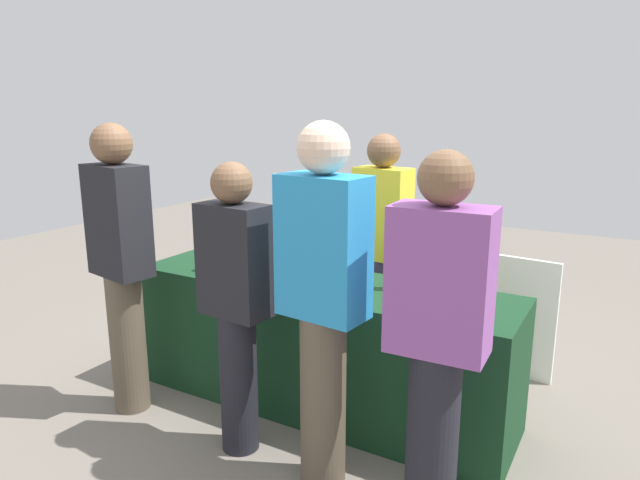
# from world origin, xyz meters

# --- Properties ---
(ground_plane) EXTENTS (12.00, 12.00, 0.00)m
(ground_plane) POSITION_xyz_m (0.00, 0.00, 0.00)
(ground_plane) COLOR slate
(tasting_table) EXTENTS (2.34, 0.64, 0.80)m
(tasting_table) POSITION_xyz_m (0.00, 0.00, 0.40)
(tasting_table) COLOR #14381E
(tasting_table) RESTS_ON ground_plane
(wine_bottle_0) EXTENTS (0.08, 0.08, 0.29)m
(wine_bottle_0) POSITION_xyz_m (-0.77, 0.11, 0.90)
(wine_bottle_0) COLOR black
(wine_bottle_0) RESTS_ON tasting_table
(wine_bottle_1) EXTENTS (0.07, 0.07, 0.30)m
(wine_bottle_1) POSITION_xyz_m (-0.59, 0.13, 0.90)
(wine_bottle_1) COLOR black
(wine_bottle_1) RESTS_ON tasting_table
(wine_bottle_2) EXTENTS (0.07, 0.07, 0.32)m
(wine_bottle_2) POSITION_xyz_m (0.46, 0.08, 0.91)
(wine_bottle_2) COLOR black
(wine_bottle_2) RESTS_ON tasting_table
(wine_bottle_3) EXTENTS (0.08, 0.08, 0.30)m
(wine_bottle_3) POSITION_xyz_m (0.54, 0.12, 0.90)
(wine_bottle_3) COLOR black
(wine_bottle_3) RESTS_ON tasting_table
(wine_glass_0) EXTENTS (0.07, 0.07, 0.14)m
(wine_glass_0) POSITION_xyz_m (-0.72, -0.16, 0.90)
(wine_glass_0) COLOR silver
(wine_glass_0) RESTS_ON tasting_table
(wine_glass_1) EXTENTS (0.07, 0.07, 0.14)m
(wine_glass_1) POSITION_xyz_m (-0.11, -0.12, 0.90)
(wine_glass_1) COLOR silver
(wine_glass_1) RESTS_ON tasting_table
(wine_glass_2) EXTENTS (0.07, 0.07, 0.14)m
(wine_glass_2) POSITION_xyz_m (0.08, -0.10, 0.89)
(wine_glass_2) COLOR silver
(wine_glass_2) RESTS_ON tasting_table
(server_pouring) EXTENTS (0.39, 0.24, 1.64)m
(server_pouring) POSITION_xyz_m (0.12, 0.61, 0.90)
(server_pouring) COLOR #3F3351
(server_pouring) RESTS_ON ground_plane
(guest_0) EXTENTS (0.41, 0.28, 1.72)m
(guest_0) POSITION_xyz_m (-0.98, -0.61, 0.94)
(guest_0) COLOR brown
(guest_0) RESTS_ON ground_plane
(guest_1) EXTENTS (0.38, 0.23, 1.54)m
(guest_1) POSITION_xyz_m (-0.14, -0.61, 0.84)
(guest_1) COLOR black
(guest_1) RESTS_ON ground_plane
(guest_2) EXTENTS (0.42, 0.26, 1.75)m
(guest_2) POSITION_xyz_m (0.38, -0.64, 0.96)
(guest_2) COLOR brown
(guest_2) RESTS_ON ground_plane
(guest_3) EXTENTS (0.41, 0.24, 1.65)m
(guest_3) POSITION_xyz_m (0.93, -0.65, 0.89)
(guest_3) COLOR black
(guest_3) RESTS_ON ground_plane
(menu_board) EXTENTS (0.52, 0.08, 0.83)m
(menu_board) POSITION_xyz_m (0.95, 1.00, 0.42)
(menu_board) COLOR white
(menu_board) RESTS_ON ground_plane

